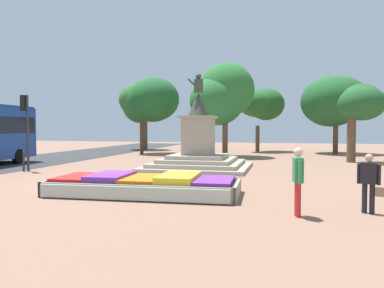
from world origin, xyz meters
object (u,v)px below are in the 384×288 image
object	(u,v)px
flower_planter	(144,186)
pedestrian_near_planter	(298,177)
kerb_bollard_north	(24,161)
statue_monument	(198,151)
traffic_light_mid_block	(26,118)
pedestrian_with_handbag	(370,180)

from	to	relation	value
flower_planter	pedestrian_near_planter	bearing A→B (deg)	-21.94
flower_planter	kerb_bollard_north	size ratio (longest dim) A/B	6.21
pedestrian_near_planter	kerb_bollard_north	bearing A→B (deg)	153.10
statue_monument	traffic_light_mid_block	world-z (taller)	statue_monument
traffic_light_mid_block	pedestrian_near_planter	distance (m)	14.77
pedestrian_with_handbag	kerb_bollard_north	xyz separation A→B (m)	(-14.92, 5.87, -0.33)
pedestrian_near_planter	kerb_bollard_north	distance (m)	14.70
traffic_light_mid_block	flower_planter	bearing A→B (deg)	-30.48
traffic_light_mid_block	pedestrian_near_planter	size ratio (longest dim) A/B	2.23
traffic_light_mid_block	kerb_bollard_north	bearing A→B (deg)	-126.73
flower_planter	pedestrian_with_handbag	bearing A→B (deg)	-9.99
pedestrian_with_handbag	pedestrian_near_planter	distance (m)	1.98
statue_monument	kerb_bollard_north	xyz separation A→B (m)	(-8.30, -3.37, -0.43)
flower_planter	traffic_light_mid_block	size ratio (longest dim) A/B	1.66
kerb_bollard_north	pedestrian_near_planter	bearing A→B (deg)	-26.90
kerb_bollard_north	traffic_light_mid_block	bearing A→B (deg)	53.27
flower_planter	traffic_light_mid_block	bearing A→B (deg)	149.52
flower_planter	statue_monument	distance (m)	8.10
statue_monument	pedestrian_with_handbag	xyz separation A→B (m)	(6.62, -9.24, -0.10)
traffic_light_mid_block	kerb_bollard_north	world-z (taller)	traffic_light_mid_block
pedestrian_with_handbag	kerb_bollard_north	size ratio (longest dim) A/B	1.51
pedestrian_near_planter	statue_monument	bearing A→B (deg)	115.61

